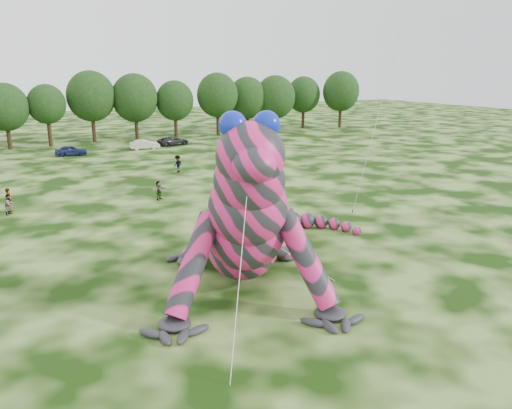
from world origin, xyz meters
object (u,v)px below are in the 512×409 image
object	(u,v)px
tree_11	(135,107)
spectator_1	(9,204)
tree_9	(48,115)
spectator_2	(178,164)
tree_16	(303,102)
spectator_0	(9,200)
car_6	(173,141)
tree_12	(175,109)
tree_15	(275,103)
tree_8	(6,116)
car_5	(144,144)
spectator_5	(159,190)
tree_10	(92,107)
flying_kite	(407,8)
tree_14	(247,105)
inflatable_gecko	(240,191)
tree_13	(218,104)
tree_17	(341,99)
car_4	(71,150)
car_7	(248,138)

from	to	relation	value
tree_11	spectator_1	xyz separation A→B (m)	(-19.75, -36.28, -4.24)
tree_9	spectator_2	distance (m)	28.24
tree_16	spectator_0	distance (m)	63.22
car_6	spectator_0	size ratio (longest dim) A/B	2.41
tree_12	tree_16	size ratio (longest dim) A/B	0.96
spectator_2	spectator_0	size ratio (longest dim) A/B	0.97
tree_16	spectator_2	size ratio (longest dim) A/B	5.13
tree_12	tree_15	xyz separation A→B (m)	(18.46, 0.03, 0.33)
tree_8	car_5	distance (m)	18.89
spectator_2	spectator_5	bearing A→B (deg)	34.14
tree_12	spectator_1	xyz separation A→B (m)	(-25.98, -35.82, -3.69)
tree_10	car_5	world-z (taller)	tree_10
tree_11	tree_15	xyz separation A→B (m)	(24.69, -0.42, -0.22)
flying_kite	tree_12	xyz separation A→B (m)	(0.64, 49.92, -10.21)
tree_14	tree_11	bearing A→B (deg)	-178.46
tree_9	spectator_1	xyz separation A→B (m)	(-7.03, -35.43, -3.54)
inflatable_gecko	spectator_0	world-z (taller)	inflatable_gecko
tree_13	tree_17	size ratio (longest dim) A/B	0.98
inflatable_gecko	spectator_5	distance (m)	17.54
tree_17	spectator_1	xyz separation A→B (m)	(-57.92, -34.74, -4.35)
tree_10	flying_kite	bearing A→B (deg)	-76.72
spectator_1	spectator_5	world-z (taller)	spectator_5
tree_12	tree_14	size ratio (longest dim) A/B	0.95
tree_10	tree_17	world-z (taller)	tree_10
tree_8	spectator_5	bearing A→B (deg)	-75.10
tree_11	car_6	distance (m)	9.88
tree_9	car_4	size ratio (longest dim) A/B	2.22
tree_8	tree_15	distance (m)	42.70
car_6	car_7	bearing A→B (deg)	-117.82
car_6	tree_13	bearing A→B (deg)	-64.53
tree_10	tree_17	bearing A→B (deg)	-2.46
tree_9	spectator_1	distance (m)	36.29
spectator_1	spectator_0	distance (m)	0.79
tree_14	car_4	world-z (taller)	tree_14
tree_8	tree_10	bearing A→B (deg)	7.81
spectator_0	inflatable_gecko	bearing A→B (deg)	-156.71
tree_14	inflatable_gecko	bearing A→B (deg)	-117.72
flying_kite	tree_12	size ratio (longest dim) A/B	1.85
tree_9	car_6	world-z (taller)	tree_9
car_4	spectator_5	bearing A→B (deg)	-168.32
tree_11	tree_12	world-z (taller)	tree_11
tree_12	car_6	distance (m)	9.32
tree_16	spectator_0	bearing A→B (deg)	-144.46
tree_10	tree_13	bearing A→B (deg)	-4.21
inflatable_gecko	tree_14	world-z (taller)	tree_14
tree_8	tree_12	distance (m)	24.24
tree_14	car_7	size ratio (longest dim) A/B	1.93
car_5	spectator_0	world-z (taller)	spectator_0
tree_11	tree_12	distance (m)	6.27
tree_14	spectator_2	size ratio (longest dim) A/B	5.14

